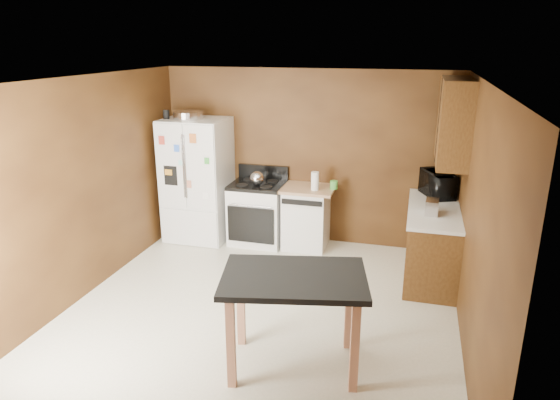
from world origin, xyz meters
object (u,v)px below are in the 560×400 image
at_px(paper_towel, 315,181).
at_px(green_canister, 334,185).
at_px(kettle, 257,178).
at_px(microwave, 438,185).
at_px(pen_cup, 166,114).
at_px(gas_range, 258,212).
at_px(refrigerator, 197,180).
at_px(island, 294,290).
at_px(toaster, 432,207).
at_px(roasting_pan, 188,115).
at_px(dishwasher, 306,217).

relative_size(paper_towel, green_canister, 2.17).
relative_size(kettle, microwave, 0.37).
relative_size(pen_cup, gas_range, 0.12).
bearing_deg(refrigerator, island, -51.59).
bearing_deg(toaster, pen_cup, 174.99).
bearing_deg(green_canister, paper_towel, -154.16).
height_order(microwave, refrigerator, refrigerator).
relative_size(roasting_pan, refrigerator, 0.24).
distance_m(roasting_pan, refrigerator, 0.96).
relative_size(roasting_pan, paper_towel, 1.69).
height_order(pen_cup, green_canister, pen_cup).
bearing_deg(roasting_pan, green_canister, 3.74).
xyz_separation_m(roasting_pan, refrigerator, (0.07, 0.03, -0.95)).
xyz_separation_m(roasting_pan, pen_cup, (-0.30, -0.08, 0.01)).
relative_size(paper_towel, dishwasher, 0.29).
xyz_separation_m(pen_cup, microwave, (3.76, 0.22, -0.81)).
relative_size(roasting_pan, island, 0.30).
bearing_deg(refrigerator, microwave, 1.94).
height_order(pen_cup, kettle, pen_cup).
bearing_deg(toaster, green_canister, 153.11).
bearing_deg(pen_cup, gas_range, 7.56).
distance_m(roasting_pan, toaster, 3.54).
height_order(pen_cup, microwave, pen_cup).
height_order(green_canister, microwave, microwave).
distance_m(gas_range, island, 3.02).
distance_m(kettle, paper_towel, 0.83).
bearing_deg(green_canister, island, -87.57).
bearing_deg(dishwasher, pen_cup, -174.45).
bearing_deg(paper_towel, green_canister, 25.84).
bearing_deg(toaster, paper_towel, 160.85).
height_order(paper_towel, gas_range, paper_towel).
distance_m(roasting_pan, gas_range, 1.71).
bearing_deg(paper_towel, refrigerator, 179.58).
relative_size(gas_range, island, 0.78).
relative_size(pen_cup, refrigerator, 0.07).
xyz_separation_m(microwave, dishwasher, (-1.75, -0.03, -0.60)).
bearing_deg(microwave, green_canister, 66.05).
bearing_deg(pen_cup, kettle, 3.45).
distance_m(microwave, refrigerator, 3.39).
height_order(paper_towel, dishwasher, paper_towel).
xyz_separation_m(kettle, gas_range, (-0.02, 0.09, -0.54)).
relative_size(roasting_pan, pen_cup, 3.36).
distance_m(toaster, gas_range, 2.55).
relative_size(refrigerator, dishwasher, 2.02).
bearing_deg(paper_towel, island, -82.29).
relative_size(microwave, refrigerator, 0.30).
relative_size(green_canister, gas_range, 0.11).
height_order(paper_towel, toaster, paper_towel).
bearing_deg(green_canister, gas_range, -177.69).
bearing_deg(toaster, roasting_pan, 172.97).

